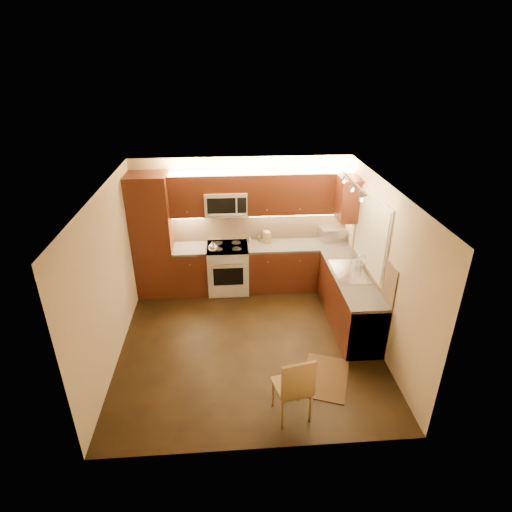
{
  "coord_description": "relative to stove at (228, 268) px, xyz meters",
  "views": [
    {
      "loc": [
        -0.3,
        -5.32,
        4.15
      ],
      "look_at": [
        0.15,
        0.55,
        1.25
      ],
      "focal_mm": 29.02,
      "sensor_mm": 36.0,
      "label": 1
    }
  ],
  "objects": [
    {
      "name": "spice_jar_c",
      "position": [
        0.44,
        0.18,
        0.49
      ],
      "size": [
        0.05,
        0.05,
        0.1
      ],
      "primitive_type": "cylinder",
      "rotation": [
        0.0,
        0.0,
        0.07
      ],
      "color": "silver",
      "rests_on": "counter_back_right"
    },
    {
      "name": "knife_block",
      "position": [
        0.76,
        0.16,
        0.55
      ],
      "size": [
        0.15,
        0.18,
        0.22
      ],
      "primitive_type": "cube",
      "rotation": [
        0.0,
        0.0,
        0.36
      ],
      "color": "olive",
      "rests_on": "counter_back_right"
    },
    {
      "name": "counter_back_left",
      "position": [
        -0.69,
        0.02,
        0.42
      ],
      "size": [
        0.62,
        0.6,
        0.04
      ],
      "primitive_type": "cube",
      "color": "#343130",
      "rests_on": "base_cab_back_left"
    },
    {
      "name": "track_light_bar",
      "position": [
        1.85,
        -1.27,
        2.0
      ],
      "size": [
        0.04,
        1.2,
        0.03
      ],
      "primitive_type": "cube",
      "color": "silver",
      "rests_on": "ceiling"
    },
    {
      "name": "kettle",
      "position": [
        -0.26,
        -0.18,
        0.56
      ],
      "size": [
        0.21,
        0.21,
        0.19
      ],
      "primitive_type": null,
      "rotation": [
        0.0,
        0.0,
        0.35
      ],
      "color": "silver",
      "rests_on": "stove"
    },
    {
      "name": "backsplash_back",
      "position": [
        0.65,
        0.31,
        0.74
      ],
      "size": [
        3.3,
        0.02,
        0.6
      ],
      "primitive_type": "cube",
      "color": "tan",
      "rests_on": "wall_back"
    },
    {
      "name": "base_cab_back_right",
      "position": [
        1.34,
        0.02,
        -0.03
      ],
      "size": [
        1.92,
        0.6,
        0.86
      ],
      "primitive_type": "cube",
      "color": "#4B2010",
      "rests_on": "floor"
    },
    {
      "name": "ceiling",
      "position": [
        0.3,
        -1.68,
        2.04
      ],
      "size": [
        4.0,
        4.0,
        0.01
      ],
      "primitive_type": "cube",
      "color": "beige",
      "rests_on": "ground"
    },
    {
      "name": "rug",
      "position": [
        1.33,
        -2.58,
        -0.45
      ],
      "size": [
        0.88,
        1.07,
        0.01
      ],
      "primitive_type": "cube",
      "rotation": [
        0.0,
        0.0,
        -0.35
      ],
      "color": "black",
      "rests_on": "floor"
    },
    {
      "name": "spice_jar_b",
      "position": [
        0.61,
        0.24,
        0.49
      ],
      "size": [
        0.05,
        0.05,
        0.1
      ],
      "primitive_type": "cylinder",
      "rotation": [
        0.0,
        0.0,
        0.37
      ],
      "color": "olive",
      "rests_on": "counter_back_right"
    },
    {
      "name": "wall_right",
      "position": [
        2.3,
        -1.68,
        0.79
      ],
      "size": [
        0.01,
        4.0,
        2.5
      ],
      "primitive_type": "cube",
      "color": "beige",
      "rests_on": "ground"
    },
    {
      "name": "base_cab_right",
      "position": [
        2.0,
        -1.28,
        -0.03
      ],
      "size": [
        0.6,
        2.0,
        0.86
      ],
      "primitive_type": "cube",
      "color": "#4B2010",
      "rests_on": "floor"
    },
    {
      "name": "wall_back",
      "position": [
        0.3,
        0.32,
        0.79
      ],
      "size": [
        4.0,
        0.01,
        2.5
      ],
      "primitive_type": "cube",
      "color": "beige",
      "rests_on": "ground"
    },
    {
      "name": "upper_cab_back_right",
      "position": [
        1.34,
        0.15,
        1.42
      ],
      "size": [
        1.92,
        0.35,
        0.75
      ],
      "primitive_type": "cube",
      "color": "#4B2010",
      "rests_on": "wall_back"
    },
    {
      "name": "window_blinds",
      "position": [
        2.27,
        -1.12,
        1.14
      ],
      "size": [
        0.02,
        1.36,
        1.16
      ],
      "primitive_type": "cube",
      "color": "silver",
      "rests_on": "wall_right"
    },
    {
      "name": "upper_cab_back_left",
      "position": [
        -0.69,
        0.15,
        1.42
      ],
      "size": [
        0.62,
        0.35,
        0.75
      ],
      "primitive_type": "cube",
      "color": "#4B2010",
      "rests_on": "wall_back"
    },
    {
      "name": "backsplash_right",
      "position": [
        2.29,
        -1.28,
        0.74
      ],
      "size": [
        0.02,
        2.0,
        0.6
      ],
      "primitive_type": "cube",
      "color": "tan",
      "rests_on": "wall_right"
    },
    {
      "name": "floor",
      "position": [
        0.3,
        -1.68,
        -0.46
      ],
      "size": [
        4.0,
        4.0,
        0.01
      ],
      "primitive_type": "cube",
      "color": "black",
      "rests_on": "ground"
    },
    {
      "name": "pantry",
      "position": [
        -1.35,
        0.02,
        0.69
      ],
      "size": [
        0.7,
        0.6,
        2.3
      ],
      "primitive_type": "cube",
      "color": "#4B2010",
      "rests_on": "floor"
    },
    {
      "name": "dishwasher",
      "position": [
        2.0,
        -1.98,
        -0.03
      ],
      "size": [
        0.58,
        0.6,
        0.84
      ],
      "primitive_type": "cube",
      "color": "silver",
      "rests_on": "floor"
    },
    {
      "name": "toaster_oven",
      "position": [
        2.0,
        0.17,
        0.57
      ],
      "size": [
        0.49,
        0.4,
        0.26
      ],
      "primitive_type": "cube",
      "rotation": [
        0.0,
        0.0,
        0.2
      ],
      "color": "silver",
      "rests_on": "counter_back_right"
    },
    {
      "name": "microwave",
      "position": [
        0.0,
        0.14,
        1.26
      ],
      "size": [
        0.76,
        0.38,
        0.44
      ],
      "primitive_type": null,
      "color": "silver",
      "rests_on": "wall_back"
    },
    {
      "name": "sink",
      "position": [
        2.0,
        -1.12,
        0.52
      ],
      "size": [
        0.52,
        0.86,
        0.15
      ],
      "primitive_type": null,
      "color": "silver",
      "rests_on": "counter_right"
    },
    {
      "name": "upper_cab_bridge",
      "position": [
        0.0,
        0.15,
        1.63
      ],
      "size": [
        0.76,
        0.35,
        0.31
      ],
      "primitive_type": "cube",
      "color": "#4B2010",
      "rests_on": "wall_back"
    },
    {
      "name": "faucet",
      "position": [
        2.18,
        -1.12,
        0.59
      ],
      "size": [
        0.2,
        0.04,
        0.3
      ],
      "primitive_type": null,
      "color": "silver",
      "rests_on": "counter_right"
    },
    {
      "name": "base_cab_back_left",
      "position": [
        -0.69,
        0.02,
        -0.03
      ],
      "size": [
        0.62,
        0.6,
        0.86
      ],
      "primitive_type": "cube",
      "color": "#4B2010",
      "rests_on": "floor"
    },
    {
      "name": "stove",
      "position": [
        0.0,
        0.0,
        0.0
      ],
      "size": [
        0.76,
        0.65,
        0.92
      ],
      "primitive_type": null,
      "color": "silver",
      "rests_on": "floor"
    },
    {
      "name": "wall_left",
      "position": [
        -1.7,
        -1.68,
        0.79
      ],
      "size": [
        0.01,
        4.0,
        2.5
      ],
      "primitive_type": "cube",
      "color": "beige",
      "rests_on": "ground"
    },
    {
      "name": "soap_bottle",
      "position": [
        2.19,
        -0.93,
        0.53
      ],
      "size": [
        0.11,
        0.11,
        0.19
      ],
      "primitive_type": "imported",
      "rotation": [
        0.0,
        0.0,
        -0.3
      ],
      "color": "silver",
      "rests_on": "counter_right"
    },
    {
      "name": "window_frame",
      "position": [
        2.29,
        -1.12,
        1.14
      ],
      "size": [
        0.03,
        1.44,
        1.24
      ],
      "primitive_type": "cube",
      "color": "silver",
      "rests_on": "wall_right"
    },
    {
      "name": "spice_jar_d",
      "position": [
        0.76,
        0.14,
        0.49
      ],
      "size": [
        0.06,
        0.06,
        0.1
      ],
      "primitive_type": "cylinder",
      "rotation": [
        0.0,
        0.0,
        -0.33
      ],
      "color": "olive",
      "rests_on": "counter_back_right"
    },
    {
      "name": "counter_back_right",
      "position": [
        1.34,
        0.02,
        0.42
      ],
      "size": [
        1.92,
        0.6,
        0.04
      ],
      "primitive_type": "cube",
      "color": "#343130",
      "rests_on": "base_cab_back_right"
    },
    {
      "name": "upper_cab_right_corner",
      "position": [
        2.12,
        -0.28,
        1.42
      ],
      "size": [
        0.35,
        0.5,
        0.75
      ],
      "primitive_type": "cube",
      "color": "#4B2010",
      "rests_on": "wall_right"
    },
    {
      "name": "counter_right",
      "position": [
        2.0,
        -1.28,
        0.42
      ],
      "size": [
        0.6,
        2.0,
        0.04
      ],
      "primitive_type": "cube",
      "color": "#343130",
      "rests_on": "base_cab_right"
    },
    {
      "name": "spice_jar_a",
      "position": [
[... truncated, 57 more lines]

